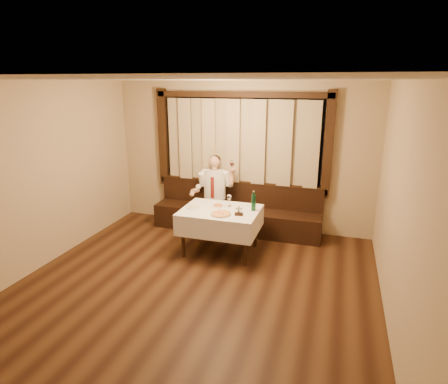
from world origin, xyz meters
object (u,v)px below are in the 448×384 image
(pasta_cream, at_px, (193,206))
(pasta_red, at_px, (218,205))
(pizza, at_px, (221,214))
(banquette, at_px, (237,215))
(dining_table, at_px, (220,215))
(cruet_caddy, at_px, (239,212))
(green_bottle, at_px, (254,202))
(seated_man, at_px, (214,188))

(pasta_cream, bearing_deg, pasta_red, 25.59)
(pizza, height_order, pasta_cream, pasta_cream)
(banquette, relative_size, dining_table, 2.52)
(pizza, bearing_deg, pasta_cream, 159.82)
(cruet_caddy, bearing_deg, green_bottle, 49.83)
(dining_table, relative_size, pasta_cream, 5.40)
(dining_table, bearing_deg, pizza, -70.20)
(pasta_cream, bearing_deg, cruet_caddy, -9.42)
(pizza, bearing_deg, dining_table, 109.80)
(pasta_red, bearing_deg, dining_table, -58.48)
(pasta_cream, xyz_separation_m, cruet_caddy, (0.83, -0.14, 0.02))
(banquette, relative_size, seated_man, 2.21)
(green_bottle, bearing_deg, pasta_red, 177.50)
(dining_table, bearing_deg, seated_man, 114.98)
(pasta_red, relative_size, seated_man, 0.17)
(pizza, relative_size, green_bottle, 1.00)
(cruet_caddy, distance_m, seated_man, 1.37)
(pasta_cream, distance_m, cruet_caddy, 0.84)
(pasta_red, xyz_separation_m, seated_man, (-0.35, 0.79, 0.05))
(seated_man, bearing_deg, banquette, 11.72)
(pasta_red, bearing_deg, seated_man, 113.74)
(pizza, height_order, pasta_red, pasta_red)
(seated_man, bearing_deg, green_bottle, -40.39)
(dining_table, distance_m, cruet_caddy, 0.43)
(dining_table, xyz_separation_m, pasta_cream, (-0.46, -0.04, 0.14))
(green_bottle, bearing_deg, banquette, 120.20)
(pasta_red, relative_size, pasta_cream, 1.03)
(green_bottle, relative_size, seated_man, 0.23)
(pizza, distance_m, green_bottle, 0.58)
(pasta_red, distance_m, cruet_caddy, 0.55)
(dining_table, bearing_deg, banquette, 90.00)
(banquette, distance_m, pizza, 1.35)
(dining_table, relative_size, seated_man, 0.88)
(pizza, relative_size, pasta_red, 1.36)
(pizza, xyz_separation_m, cruet_caddy, (0.28, 0.07, 0.04))
(banquette, xyz_separation_m, pasta_red, (-0.09, -0.88, 0.48))
(banquette, bearing_deg, green_bottle, -59.80)
(cruet_caddy, xyz_separation_m, seated_man, (-0.80, 1.11, 0.03))
(pasta_red, bearing_deg, pizza, -65.68)
(dining_table, height_order, seated_man, seated_man)
(cruet_caddy, bearing_deg, pizza, -177.03)
(dining_table, relative_size, cruet_caddy, 8.98)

